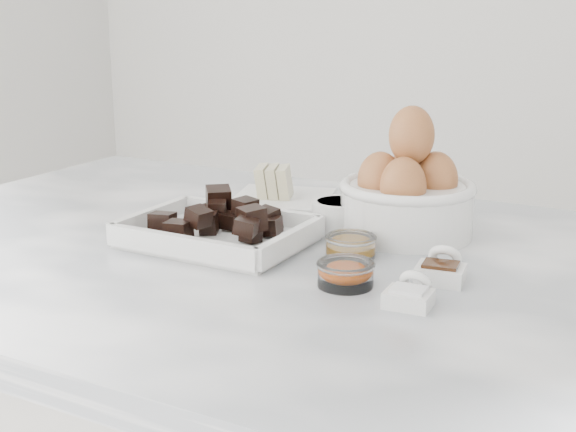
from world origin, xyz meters
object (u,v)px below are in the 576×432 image
object	(u,v)px
honey_bowl	(351,246)
vanilla_spoon	(442,269)
salt_spoon	(410,294)
chocolate_dish	(217,226)
egg_bowl	(407,194)
sugar_ramekin	(338,215)
butter_plate	(281,193)
zest_bowl	(346,273)

from	to	relation	value
honey_bowl	vanilla_spoon	world-z (taller)	vanilla_spoon
vanilla_spoon	salt_spoon	distance (m)	0.09
chocolate_dish	egg_bowl	size ratio (longest dim) A/B	1.26
chocolate_dish	sugar_ramekin	world-z (taller)	chocolate_dish
butter_plate	sugar_ramekin	distance (m)	0.17
sugar_ramekin	zest_bowl	bearing A→B (deg)	-62.38
chocolate_dish	vanilla_spoon	xyz separation A→B (m)	(0.31, 0.01, -0.01)
zest_bowl	vanilla_spoon	distance (m)	0.12
zest_bowl	salt_spoon	size ratio (longest dim) A/B	1.09
honey_bowl	zest_bowl	size ratio (longest dim) A/B	0.97
egg_bowl	salt_spoon	xyz separation A→B (m)	(0.10, -0.25, -0.05)
sugar_ramekin	egg_bowl	world-z (taller)	egg_bowl
zest_bowl	vanilla_spoon	xyz separation A→B (m)	(0.09, 0.07, -0.00)
egg_bowl	zest_bowl	size ratio (longest dim) A/B	2.76
sugar_ramekin	zest_bowl	size ratio (longest dim) A/B	1.10
sugar_ramekin	salt_spoon	size ratio (longest dim) A/B	1.21
sugar_ramekin	salt_spoon	world-z (taller)	sugar_ramekin
zest_bowl	salt_spoon	xyz separation A→B (m)	(0.09, -0.02, -0.00)
butter_plate	zest_bowl	size ratio (longest dim) A/B	2.74
butter_plate	honey_bowl	world-z (taller)	butter_plate
egg_bowl	honey_bowl	size ratio (longest dim) A/B	2.83
salt_spoon	egg_bowl	bearing A→B (deg)	111.88
chocolate_dish	egg_bowl	distance (m)	0.27
chocolate_dish	honey_bowl	bearing A→B (deg)	11.33
butter_plate	chocolate_dish	bearing A→B (deg)	-82.87
honey_bowl	sugar_ramekin	bearing A→B (deg)	123.42
honey_bowl	vanilla_spoon	bearing A→B (deg)	-12.66
salt_spoon	chocolate_dish	bearing A→B (deg)	164.67
sugar_ramekin	vanilla_spoon	world-z (taller)	sugar_ramekin
egg_bowl	zest_bowl	bearing A→B (deg)	-86.68
sugar_ramekin	honey_bowl	world-z (taller)	sugar_ramekin
vanilla_spoon	salt_spoon	world-z (taller)	vanilla_spoon
honey_bowl	salt_spoon	xyz separation A→B (m)	(0.13, -0.12, -0.00)
vanilla_spoon	sugar_ramekin	bearing A→B (deg)	147.25
honey_bowl	zest_bowl	bearing A→B (deg)	-68.48
butter_plate	salt_spoon	xyz separation A→B (m)	(0.33, -0.31, -0.01)
vanilla_spoon	butter_plate	bearing A→B (deg)	147.34
chocolate_dish	salt_spoon	bearing A→B (deg)	-15.33
sugar_ramekin	chocolate_dish	bearing A→B (deg)	-131.92
butter_plate	vanilla_spoon	distance (m)	0.40
chocolate_dish	butter_plate	world-z (taller)	same
honey_bowl	salt_spoon	distance (m)	0.17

